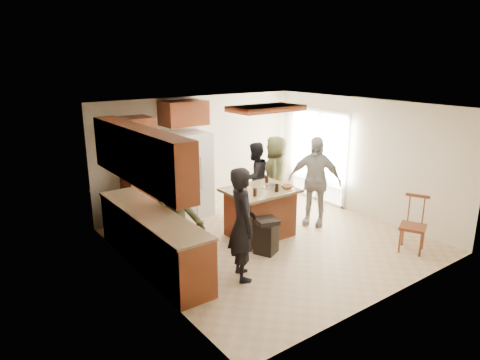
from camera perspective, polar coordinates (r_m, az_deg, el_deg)
room_shell at (r=11.97m, az=15.23°, el=3.71°), size 8.00×5.20×5.00m
person_front_left at (r=6.47m, az=0.31°, el=-5.90°), size 0.67×0.77×1.76m
person_behind_left at (r=9.38m, az=1.98°, el=0.38°), size 0.81×0.57×1.55m
person_behind_right at (r=9.37m, az=4.81°, el=0.76°), size 0.97×0.96×1.69m
person_side_right at (r=8.69m, az=9.90°, el=-0.15°), size 1.04×1.20×1.83m
person_counter at (r=7.27m, az=-8.20°, el=-3.47°), size 0.75×1.24×1.78m
left_cabinetry at (r=6.96m, az=-12.24°, el=-4.01°), size 0.64×3.00×2.30m
back_wall_units at (r=8.78m, az=-11.83°, el=3.05°), size 1.80×0.60×2.45m
refrigerator at (r=9.17m, az=-7.01°, el=0.72°), size 0.90×0.76×1.80m
kitchen_island at (r=8.15m, az=2.69°, el=-4.27°), size 1.28×1.03×0.93m
island_items at (r=8.05m, az=4.41°, el=-0.84°), size 0.96×0.68×0.15m
trash_bin at (r=7.50m, az=3.53°, el=-7.41°), size 0.45×0.45×0.63m
spindle_chair at (r=8.10m, az=22.09°, el=-5.77°), size 0.56×0.56×0.99m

